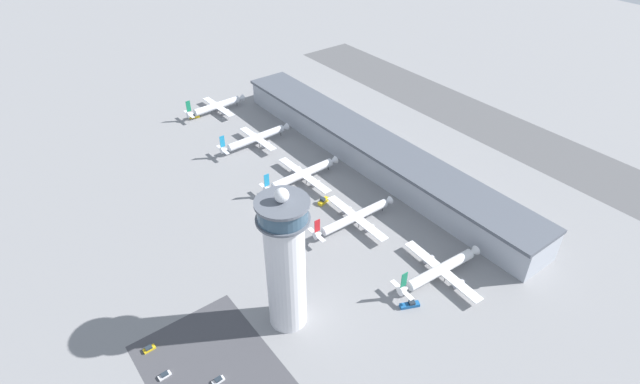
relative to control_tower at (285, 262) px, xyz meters
The scene contains 16 objects.
ground_plane 72.50m from the control_tower, 157.35° to the left, with size 1000.00×1000.00×0.00m, color gray.
terminal_building 115.56m from the control_tower, 122.71° to the left, with size 206.57×25.00×15.58m.
runway_strip 195.75m from the control_tower, 108.50° to the left, with size 309.85×44.00×0.01m, color #515154.
control_tower is the anchor object (origin of this frame).
parking_lot_surface 44.06m from the control_tower, 76.28° to the right, with size 64.00×40.00×0.01m, color #424247.
airplane_gate_alpha 178.34m from the control_tower, 160.67° to the left, with size 33.30×40.40×13.33m.
airplane_gate_bravo 130.84m from the control_tower, 153.91° to the left, with size 32.15×44.77×13.34m.
airplane_gate_charlie 92.92m from the control_tower, 141.08° to the left, with size 39.29×45.14×13.03m.
airplane_gate_delta 65.90m from the control_tower, 116.13° to the left, with size 38.61×44.36×12.55m.
airplane_gate_echo 68.02m from the control_tower, 72.41° to the left, with size 39.84×42.29×12.98m.
service_truck_catering 77.40m from the control_tower, 132.20° to the left, with size 4.19×6.93×3.08m.
service_truck_fuel 175.89m from the control_tower, 165.62° to the left, with size 4.44×6.67×2.56m.
service_truck_baggage 53.81m from the control_tower, 60.18° to the left, with size 5.29×7.90×2.44m.
car_maroon_suv 43.93m from the control_tower, 76.85° to the right, with size 1.89×4.18×1.55m.
car_silver_sedan 54.19m from the control_tower, 95.92° to the right, with size 1.97×4.25×1.41m.
car_grey_coupe 56.89m from the control_tower, 111.17° to the right, with size 1.92×4.18×1.59m.
Camera 1 is at (165.47, -90.03, 145.42)m, focal length 28.00 mm.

